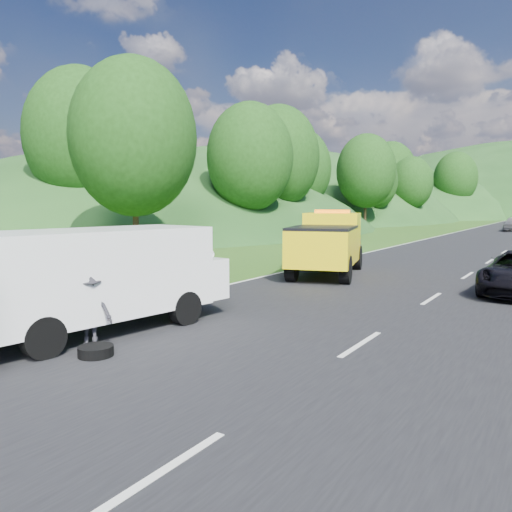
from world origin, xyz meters
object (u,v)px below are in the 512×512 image
Objects in this scene: spare_tire at (96,357)px; suitcase at (197,283)px; worker at (90,347)px; tow_truck at (328,243)px; white_van at (100,274)px; woman at (207,288)px; child at (197,308)px.

suitcase is at bearing 114.27° from spare_tire.
worker is at bearing -69.49° from suitcase.
tow_truck is 11.34m from white_van.
woman reaches higher than child.
child is at bearing -131.99° from woman.
spare_tire is (3.03, -6.73, -0.28)m from suitcase.
suitcase is at bearing -125.25° from tow_truck.
tow_truck is 3.70× the size of woman.
suitcase is (-1.61, 5.38, -1.07)m from white_van.
spare_tire is at bearing -101.63° from tow_truck.
child is 2.71m from suitcase.
white_van is 3.90× the size of woman.
woman is (-2.20, -5.25, -1.32)m from tow_truck.
child is 0.72× the size of worker.
worker is 2.28× the size of spare_tire.
worker is (0.66, -4.26, 0.00)m from child.
worker is at bearing 149.97° from spare_tire.
woman is at bearing 137.01° from child.
spare_tire is at bearing -65.73° from suitcase.
spare_tire is (3.14, -7.42, 0.00)m from woman.
white_van is 10.33× the size of spare_tire.
worker is 2.75× the size of suitcase.
white_van is at bearing -149.41° from woman.
tow_truck is 8.15m from child.
woman reaches higher than worker.
woman is (-1.72, 6.08, -1.35)m from white_van.
tow_truck is 11.83× the size of suitcase.
suitcase is 7.38m from spare_tire.
white_van is at bearing 98.07° from worker.
suitcase is (-2.09, -5.94, -1.04)m from tow_truck.
tow_truck is 6.39m from suitcase.
tow_truck is at bearing 95.37° from white_van.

